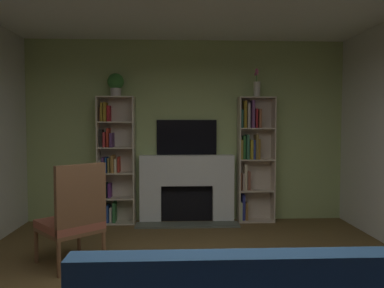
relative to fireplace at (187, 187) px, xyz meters
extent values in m
cube|color=#A4BA74|center=(0.00, 0.14, 0.87)|extent=(5.13, 0.06, 2.86)
cube|color=white|center=(-0.57, 0.00, -0.27)|extent=(0.33, 0.22, 0.58)
cube|color=white|center=(0.57, 0.00, -0.27)|extent=(0.33, 0.22, 0.58)
cube|color=white|center=(0.00, 0.00, 0.26)|extent=(1.47, 0.22, 0.47)
cube|color=black|center=(0.00, 0.07, -0.27)|extent=(0.81, 0.08, 0.58)
cube|color=#575D51|center=(0.00, -0.26, -0.54)|extent=(1.57, 0.30, 0.03)
cube|color=black|center=(0.00, 0.08, 0.77)|extent=(0.94, 0.06, 0.55)
cube|color=beige|center=(-1.36, -0.03, 0.42)|extent=(0.02, 0.30, 1.96)
cube|color=beige|center=(-0.82, -0.03, 0.42)|extent=(0.02, 0.30, 1.96)
cube|color=beige|center=(-1.09, 0.11, 0.42)|extent=(0.56, 0.02, 1.96)
cube|color=beige|center=(-1.09, -0.03, -0.55)|extent=(0.53, 0.30, 0.02)
cube|color=#294F84|center=(-1.32, -0.01, -0.42)|extent=(0.04, 0.21, 0.24)
cube|color=beige|center=(-1.28, -0.01, -0.39)|extent=(0.03, 0.22, 0.29)
cube|color=navy|center=(-1.23, -0.01, -0.41)|extent=(0.04, 0.21, 0.26)
cube|color=beige|center=(-1.18, -0.01, -0.42)|extent=(0.03, 0.22, 0.23)
cube|color=#2F6C39|center=(-1.13, -0.01, -0.38)|extent=(0.04, 0.21, 0.31)
cube|color=beige|center=(-1.09, -0.03, -0.16)|extent=(0.53, 0.30, 0.02)
cube|color=red|center=(-1.32, -0.01, 0.00)|extent=(0.04, 0.21, 0.30)
cube|color=black|center=(-1.26, -0.01, -0.04)|extent=(0.04, 0.21, 0.22)
cube|color=#602B76|center=(-1.20, 0.01, -0.05)|extent=(0.04, 0.18, 0.21)
cube|color=beige|center=(-1.09, -0.03, 0.23)|extent=(0.53, 0.30, 0.02)
cube|color=beige|center=(-1.33, -0.03, 0.34)|extent=(0.03, 0.25, 0.20)
cube|color=#55376F|center=(-1.29, -0.02, 0.36)|extent=(0.04, 0.23, 0.24)
cube|color=#1F4A95|center=(-1.24, -0.01, 0.35)|extent=(0.02, 0.22, 0.23)
cube|color=olive|center=(-1.20, -0.01, 0.35)|extent=(0.03, 0.22, 0.22)
cube|color=olive|center=(-1.14, -0.03, 0.37)|extent=(0.04, 0.25, 0.26)
cube|color=beige|center=(-1.10, -0.02, 0.34)|extent=(0.03, 0.23, 0.21)
cube|color=#BD362A|center=(-1.06, 0.01, 0.35)|extent=(0.03, 0.17, 0.24)
cube|color=beige|center=(-1.09, -0.03, 0.62)|extent=(0.53, 0.30, 0.02)
cube|color=black|center=(-1.32, 0.01, 0.77)|extent=(0.04, 0.17, 0.27)
cube|color=#BB3536|center=(-1.27, 0.00, 0.74)|extent=(0.04, 0.20, 0.23)
cube|color=#A62E1D|center=(-1.21, -0.01, 0.77)|extent=(0.04, 0.21, 0.29)
cube|color=#563667|center=(-1.16, -0.03, 0.74)|extent=(0.04, 0.24, 0.22)
cube|color=beige|center=(-1.09, -0.03, 1.01)|extent=(0.53, 0.30, 0.02)
cube|color=brown|center=(-1.33, 0.01, 1.13)|extent=(0.02, 0.17, 0.21)
cube|color=olive|center=(-1.30, -0.02, 1.16)|extent=(0.03, 0.24, 0.29)
cube|color=olive|center=(-1.25, -0.02, 1.17)|extent=(0.04, 0.23, 0.29)
cube|color=#AD1F29|center=(-1.20, 0.01, 1.14)|extent=(0.04, 0.18, 0.24)
cube|color=beige|center=(-1.09, -0.03, 1.40)|extent=(0.53, 0.30, 0.02)
cube|color=beige|center=(0.82, -0.02, 0.42)|extent=(0.02, 0.27, 1.96)
cube|color=beige|center=(1.36, -0.02, 0.42)|extent=(0.02, 0.27, 1.96)
cube|color=beige|center=(1.09, 0.11, 0.42)|extent=(0.56, 0.02, 1.96)
cube|color=beige|center=(1.09, -0.02, -0.55)|extent=(0.53, 0.27, 0.02)
cube|color=beige|center=(0.85, -0.01, -0.39)|extent=(0.03, 0.22, 0.29)
cube|color=#313895|center=(0.90, 0.02, -0.33)|extent=(0.04, 0.15, 0.41)
cube|color=brown|center=(0.94, 0.02, -0.40)|extent=(0.04, 0.16, 0.27)
cube|color=beige|center=(1.09, -0.02, -0.07)|extent=(0.53, 0.27, 0.02)
cube|color=#8E5A3E|center=(0.85, 0.02, 0.08)|extent=(0.03, 0.16, 0.27)
cube|color=beige|center=(0.88, -0.01, 0.08)|extent=(0.02, 0.21, 0.27)
cube|color=beige|center=(0.92, 0.01, 0.15)|extent=(0.04, 0.18, 0.41)
cube|color=brown|center=(0.98, 0.01, 0.09)|extent=(0.04, 0.17, 0.29)
cube|color=beige|center=(1.09, -0.02, 0.42)|extent=(0.53, 0.27, 0.02)
cube|color=olive|center=(0.85, 0.00, 0.59)|extent=(0.04, 0.19, 0.30)
cube|color=#387F39|center=(0.90, 0.02, 0.62)|extent=(0.04, 0.15, 0.37)
cube|color=#2F6345|center=(0.95, -0.01, 0.63)|extent=(0.04, 0.22, 0.38)
cube|color=olive|center=(1.01, -0.01, 0.58)|extent=(0.04, 0.22, 0.30)
cube|color=#34469B|center=(1.05, 0.00, 0.58)|extent=(0.03, 0.19, 0.30)
cube|color=olive|center=(1.09, -0.02, 0.62)|extent=(0.04, 0.22, 0.38)
cube|color=olive|center=(1.13, -0.01, 0.59)|extent=(0.03, 0.21, 0.32)
cube|color=beige|center=(1.09, -0.02, 0.91)|extent=(0.53, 0.27, 0.02)
cube|color=#2F6450|center=(0.86, 0.01, 1.07)|extent=(0.04, 0.18, 0.29)
cube|color=olive|center=(0.91, 0.01, 1.13)|extent=(0.04, 0.18, 0.42)
cube|color=beige|center=(0.97, 0.02, 1.12)|extent=(0.04, 0.16, 0.39)
cube|color=#673E6F|center=(1.03, -0.01, 1.14)|extent=(0.04, 0.21, 0.43)
cube|color=#A9242A|center=(1.08, -0.01, 1.07)|extent=(0.03, 0.21, 0.30)
cube|color=brown|center=(1.13, -0.01, 1.07)|extent=(0.04, 0.22, 0.29)
cube|color=beige|center=(1.09, -0.02, 1.40)|extent=(0.53, 0.27, 0.02)
cylinder|color=beige|center=(-1.09, -0.04, 1.47)|extent=(0.16, 0.16, 0.13)
sphere|color=#367731|center=(-1.09, -0.04, 1.63)|extent=(0.25, 0.25, 0.25)
cylinder|color=beige|center=(1.09, -0.04, 1.52)|extent=(0.11, 0.11, 0.24)
cylinder|color=#4C7F3F|center=(1.08, -0.02, 1.70)|extent=(0.01, 0.01, 0.12)
sphere|color=#D46597|center=(1.08, -0.02, 1.76)|extent=(0.06, 0.06, 0.06)
cylinder|color=#4C7F3F|center=(1.09, -0.02, 1.72)|extent=(0.01, 0.01, 0.16)
sphere|color=#D46597|center=(1.09, -0.02, 1.80)|extent=(0.05, 0.05, 0.05)
cylinder|color=#4C7F3F|center=(1.08, -0.06, 1.73)|extent=(0.01, 0.01, 0.18)
sphere|color=#D46597|center=(1.08, -0.06, 1.82)|extent=(0.05, 0.05, 0.05)
cylinder|color=#4C7F3F|center=(1.08, -0.06, 1.71)|extent=(0.01, 0.01, 0.13)
sphere|color=#D46597|center=(1.08, -0.06, 1.77)|extent=(0.05, 0.05, 0.05)
cylinder|color=brown|center=(-1.35, -2.15, -0.35)|extent=(0.04, 0.04, 0.40)
cylinder|color=brown|center=(-0.97, -1.81, -0.35)|extent=(0.04, 0.04, 0.40)
cylinder|color=brown|center=(-1.72, -1.72, -0.35)|extent=(0.04, 0.04, 0.40)
cylinder|color=brown|center=(-1.34, -1.39, -0.35)|extent=(0.04, 0.04, 0.40)
cube|color=#A25540|center=(-1.34, -1.77, -0.11)|extent=(0.82, 0.82, 0.08)
cube|color=brown|center=(-1.34, -1.77, -0.17)|extent=(0.82, 0.82, 0.04)
cube|color=brown|center=(-1.16, -1.97, 0.21)|extent=(0.46, 0.41, 0.72)
camera|label=1|loc=(-0.18, -5.95, 0.98)|focal=35.69mm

